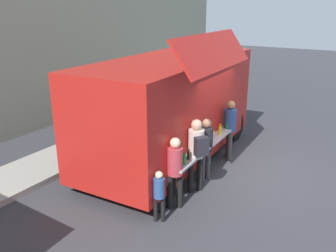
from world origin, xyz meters
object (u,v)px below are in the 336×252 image
object	(u,v)px
food_truck_main	(172,106)
customer_mid_with_backpack	(197,149)
customer_front_ordering	(206,145)
customer_extra_browsing	(230,124)
trash_bin	(175,101)
customer_rear_waiting	(175,167)
child_near_queue	(159,192)

from	to	relation	value
food_truck_main	customer_mid_with_backpack	distance (m)	2.04
customer_front_ordering	customer_extra_browsing	distance (m)	1.59
trash_bin	customer_extra_browsing	distance (m)	4.95
food_truck_main	customer_rear_waiting	xyz separation A→B (m)	(-2.20, -1.41, -0.61)
trash_bin	customer_rear_waiting	distance (m)	7.39
customer_extra_browsing	child_near_queue	world-z (taller)	customer_extra_browsing
customer_extra_browsing	customer_mid_with_backpack	bearing A→B (deg)	58.53
food_truck_main	trash_bin	distance (m)	4.90
customer_mid_with_backpack	child_near_queue	bearing A→B (deg)	125.00
food_truck_main	customer_mid_with_backpack	size ratio (longest dim) A/B	3.53
food_truck_main	trash_bin	size ratio (longest dim) A/B	6.94
customer_rear_waiting	food_truck_main	bearing A→B (deg)	-6.84
customer_front_ordering	customer_rear_waiting	size ratio (longest dim) A/B	0.99
food_truck_main	customer_extra_browsing	bearing A→B (deg)	-58.62
customer_extra_browsing	customer_rear_waiting	bearing A→B (deg)	56.64
food_truck_main	child_near_queue	size ratio (longest dim) A/B	5.59
trash_bin	customer_front_ordering	size ratio (longest dim) A/B	0.56
customer_front_ordering	trash_bin	bearing A→B (deg)	-38.91
food_truck_main	child_near_queue	xyz separation A→B (m)	(-2.82, -1.41, -0.91)
customer_mid_with_backpack	customer_extra_browsing	distance (m)	2.25
child_near_queue	trash_bin	bearing A→B (deg)	1.14
customer_front_ordering	customer_rear_waiting	xyz separation A→B (m)	(-1.52, -0.03, 0.01)
customer_mid_with_backpack	customer_extra_browsing	world-z (taller)	customer_mid_with_backpack
trash_bin	customer_extra_browsing	size ratio (longest dim) A/B	0.53
customer_extra_browsing	trash_bin	bearing A→B (deg)	-75.50
customer_front_ordering	customer_mid_with_backpack	size ratio (longest dim) A/B	0.91
trash_bin	child_near_queue	distance (m)	7.92
customer_extra_browsing	customer_front_ordering	bearing A→B (deg)	56.40
trash_bin	customer_mid_with_backpack	bearing A→B (deg)	-145.33
customer_front_ordering	customer_rear_waiting	world-z (taller)	customer_rear_waiting
customer_rear_waiting	customer_front_ordering	bearing A→B (deg)	-38.56
customer_rear_waiting	child_near_queue	bearing A→B (deg)	140.54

